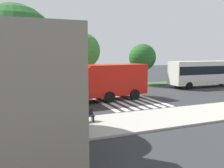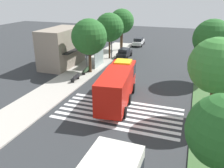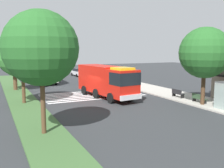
# 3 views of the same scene
# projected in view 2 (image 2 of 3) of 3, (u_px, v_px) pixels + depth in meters

# --- Properties ---
(ground_plane) EXTENTS (120.00, 120.00, 0.00)m
(ground_plane) POSITION_uv_depth(u_px,v_px,m) (125.00, 105.00, 24.63)
(ground_plane) COLOR #2D3033
(sidewalk) EXTENTS (60.00, 4.58, 0.14)m
(sidewalk) POSITION_uv_depth(u_px,v_px,m) (51.00, 93.00, 27.36)
(sidewalk) COLOR #ADA89E
(sidewalk) RESTS_ON ground_plane
(median_strip) EXTENTS (60.00, 3.00, 0.14)m
(median_strip) POSITION_uv_depth(u_px,v_px,m) (208.00, 117.00, 22.09)
(median_strip) COLOR #3D6033
(median_strip) RESTS_ON ground_plane
(crosswalk) EXTENTS (5.85, 11.98, 0.01)m
(crosswalk) POSITION_uv_depth(u_px,v_px,m) (119.00, 113.00, 22.89)
(crosswalk) COLOR silver
(crosswalk) RESTS_ON ground_plane
(fire_truck) EXTENTS (9.86, 3.72, 3.70)m
(fire_truck) POSITION_uv_depth(u_px,v_px,m) (118.00, 83.00, 24.61)
(fire_truck) COLOR red
(fire_truck) RESTS_ON ground_plane
(parked_car_mid) EXTENTS (4.24, 2.01, 1.65)m
(parked_car_mid) POSITION_uv_depth(u_px,v_px,m) (124.00, 53.00, 42.03)
(parked_car_mid) COLOR black
(parked_car_mid) RESTS_ON ground_plane
(parked_car_east) EXTENTS (4.80, 2.26, 1.72)m
(parked_car_east) POSITION_uv_depth(u_px,v_px,m) (139.00, 41.00, 51.57)
(parked_car_east) COLOR silver
(parked_car_east) RESTS_ON ground_plane
(bus_stop_shelter) EXTENTS (3.50, 1.40, 2.46)m
(bus_stop_shelter) POSITION_uv_depth(u_px,v_px,m) (97.00, 55.00, 36.54)
(bus_stop_shelter) COLOR #4C4C51
(bus_stop_shelter) RESTS_ON sidewalk
(bench_near_shelter) EXTENTS (1.60, 0.50, 0.90)m
(bench_near_shelter) POSITION_uv_depth(u_px,v_px,m) (86.00, 70.00, 33.50)
(bench_near_shelter) COLOR #2D472D
(bench_near_shelter) RESTS_ON sidewalk
(bench_west_of_shelter) EXTENTS (1.60, 0.50, 0.90)m
(bench_west_of_shelter) POSITION_uv_depth(u_px,v_px,m) (75.00, 78.00, 30.65)
(bench_west_of_shelter) COLOR black
(bench_west_of_shelter) RESTS_ON sidewalk
(street_lamp) EXTENTS (0.36, 0.36, 5.80)m
(street_lamp) POSITION_uv_depth(u_px,v_px,m) (112.00, 39.00, 40.05)
(street_lamp) COLOR #2D2D30
(street_lamp) RESTS_ON sidewalk
(storefront_building) EXTENTS (8.07, 4.83, 5.87)m
(storefront_building) POSITION_uv_depth(u_px,v_px,m) (62.00, 48.00, 36.49)
(storefront_building) COLOR gray
(storefront_building) RESTS_ON ground_plane
(sidewalk_tree_far_west) EXTENTS (4.95, 4.95, 7.56)m
(sidewalk_tree_far_west) POSITION_uv_depth(u_px,v_px,m) (89.00, 37.00, 32.41)
(sidewalk_tree_far_west) COLOR #47301E
(sidewalk_tree_far_west) RESTS_ON sidewalk
(sidewalk_tree_west) EXTENTS (4.81, 4.81, 7.71)m
(sidewalk_tree_west) POSITION_uv_depth(u_px,v_px,m) (109.00, 27.00, 39.54)
(sidewalk_tree_west) COLOR #47301E
(sidewalk_tree_west) RESTS_ON sidewalk
(sidewalk_tree_center) EXTENTS (4.73, 4.73, 7.93)m
(sidewalk_tree_center) POSITION_uv_depth(u_px,v_px,m) (122.00, 21.00, 45.59)
(sidewalk_tree_center) COLOR #47301E
(sidewalk_tree_center) RESTS_ON sidewalk
(median_tree_west) EXTENTS (4.85, 4.85, 7.42)m
(median_tree_west) POSITION_uv_depth(u_px,v_px,m) (217.00, 66.00, 20.08)
(median_tree_west) COLOR #513823
(median_tree_west) RESTS_ON median_strip
(median_tree_center) EXTENTS (4.76, 4.76, 7.87)m
(median_tree_center) POSITION_uv_depth(u_px,v_px,m) (212.00, 39.00, 29.07)
(median_tree_center) COLOR #513823
(median_tree_center) RESTS_ON median_strip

